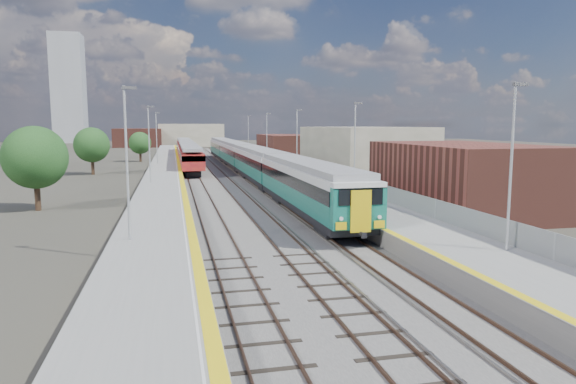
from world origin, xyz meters
name	(u,v)px	position (x,y,z in m)	size (l,w,h in m)	color
ground	(235,175)	(0.00, 50.00, 0.00)	(320.00, 320.00, 0.00)	#47443A
ballast_bed	(216,174)	(-2.25, 52.50, 0.03)	(10.50, 155.00, 0.06)	#565451
tracks	(219,172)	(-1.65, 54.18, 0.11)	(8.96, 160.00, 0.17)	#4C3323
platform_right	(270,169)	(5.28, 52.49, 0.54)	(4.70, 155.00, 8.52)	slate
platform_left	(165,171)	(-9.05, 52.49, 0.52)	(4.30, 155.00, 8.52)	slate
buildings	(135,111)	(-18.12, 138.60, 10.70)	(72.00, 185.50, 40.00)	brown
green_train	(246,158)	(1.50, 49.65, 2.37)	(3.06, 85.16, 3.37)	black
red_train	(187,151)	(-5.50, 74.63, 2.15)	(2.88, 58.44, 3.64)	black
tree_a	(35,158)	(-18.40, 25.09, 4.15)	(4.87, 4.87, 6.60)	#382619
tree_b	(92,145)	(-18.54, 55.19, 4.00)	(4.69, 4.69, 6.36)	#382619
tree_c	(140,143)	(-13.70, 79.26, 3.40)	(4.00, 4.00, 5.42)	#382619
tree_d	(336,142)	(19.59, 66.83, 3.71)	(4.35, 4.35, 5.89)	#382619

